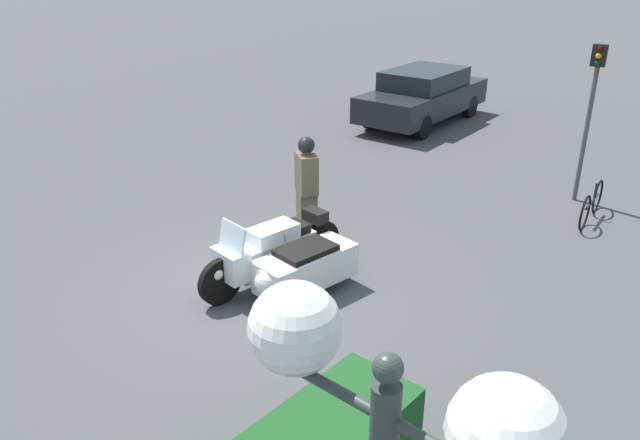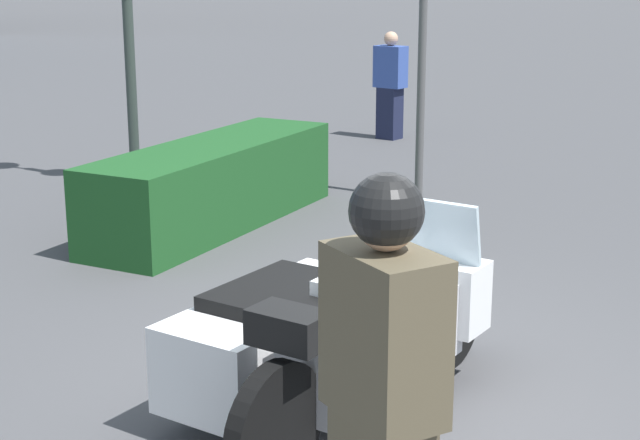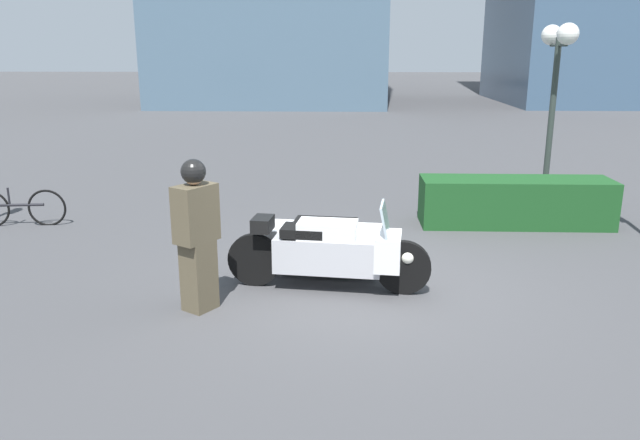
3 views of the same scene
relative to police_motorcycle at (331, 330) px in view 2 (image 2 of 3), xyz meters
name	(u,v)px [view 2 (image 2 of 3)]	position (x,y,z in m)	size (l,w,h in m)	color
ground_plane	(397,390)	(0.38, -0.27, -0.48)	(160.00, 160.00, 0.00)	#424244
police_motorcycle	(331,330)	(0.00, 0.00, 0.00)	(2.64, 1.41, 1.17)	black
officer_rider	(383,388)	(-1.58, -1.01, 0.48)	(0.52, 0.58, 1.82)	brown
hedge_bush_curbside	(214,185)	(3.17, 2.88, -0.06)	(3.30, 0.90, 0.83)	#19471E
pedestrian_bystander	(390,86)	(8.55, 3.28, 0.31)	(0.35, 0.49, 1.58)	#191E38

